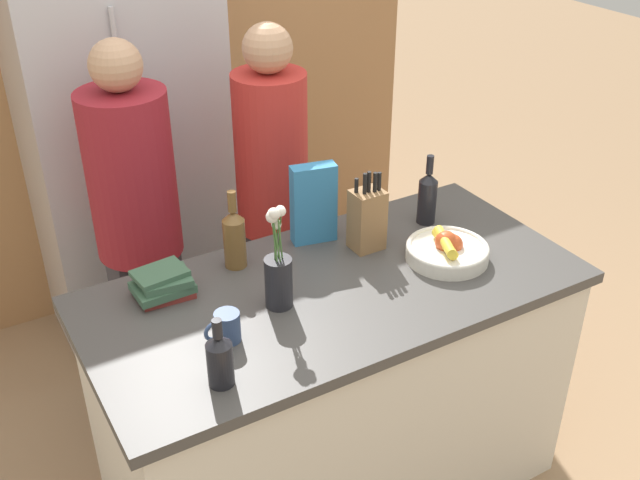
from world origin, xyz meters
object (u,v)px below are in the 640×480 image
Objects in this scene: book_stack at (163,284)px; bottle_wine at (427,196)px; person_at_sink at (138,221)px; fruit_bowl at (447,250)px; person_in_blue at (273,196)px; refrigerator at (124,139)px; bottle_vinegar at (220,359)px; cereal_box at (314,204)px; coffee_mug at (226,327)px; flower_vase at (278,272)px; knife_block at (367,219)px; bottle_oil at (234,237)px.

bottle_wine is at bearing -1.93° from book_stack.
bottle_wine is 1.11m from person_at_sink.
person_in_blue reaches higher than fruit_bowl.
refrigerator is 1.66m from bottle_vinegar.
fruit_bowl is 0.49m from cereal_box.
book_stack is 0.58m from person_at_sink.
coffee_mug is 0.98m from bottle_wine.
fruit_bowl is 0.81× the size of flower_vase.
refrigerator is 1.43m from bottle_wine.
person_at_sink reaches higher than flower_vase.
fruit_bowl reaches higher than coffee_mug.
refrigerator reaches higher than person_at_sink.
person_in_blue reaches higher than coffee_mug.
knife_block is at bearing 133.59° from fruit_bowl.
refrigerator is at bearing 107.59° from cereal_box.
bottle_wine reaches higher than bottle_vinegar.
coffee_mug is 0.54× the size of bottle_vinegar.
person_at_sink is at bearing 88.94° from coffee_mug.
person_at_sink reaches higher than bottle_oil.
bottle_vinegar is (-0.74, -0.40, -0.03)m from knife_block.
refrigerator reaches higher than book_stack.
fruit_bowl is at bearing 11.87° from bottle_vinegar.
refrigerator is at bearing 115.21° from fruit_bowl.
coffee_mug is 0.96m from person_in_blue.
bottle_oil is at bearing -158.61° from person_in_blue.
person_in_blue is at bearing 111.20° from fruit_bowl.
bottle_oil is 1.33× the size of bottle_vinegar.
person_at_sink is 1.00× the size of person_in_blue.
coffee_mug is 0.33m from book_stack.
bottle_oil is 0.60m from bottle_vinegar.
person_at_sink reaches higher than cereal_box.
bottle_oil is (-0.65, 0.33, 0.07)m from fruit_bowl.
bottle_oil is at bearing -74.57° from person_at_sink.
bottle_oil is 0.75m from bottle_wine.
refrigerator is at bearing 72.40° from person_at_sink.
book_stack is at bearing -103.23° from person_at_sink.
person_in_blue reaches higher than flower_vase.
bottle_oil is 0.56m from person_in_blue.
person_at_sink is (-0.93, 0.60, -0.13)m from bottle_wine.
fruit_bowl is at bearing 2.15° from coffee_mug.
flower_vase is 1.30× the size of bottle_wine.
fruit_bowl is 0.28m from bottle_wine.
knife_block is 0.84× the size of flower_vase.
coffee_mug is at bearing -159.20° from flower_vase.
bottle_oil is (-0.45, 0.12, -0.00)m from knife_block.
knife_block is at bearing -49.27° from person_at_sink.
cereal_box is 0.18× the size of person_in_blue.
bottle_wine is at bearing 23.37° from bottle_vinegar.
bottle_vinegar is at bearing -137.94° from cereal_box.
person_at_sink is (-0.63, 0.64, -0.14)m from knife_block.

